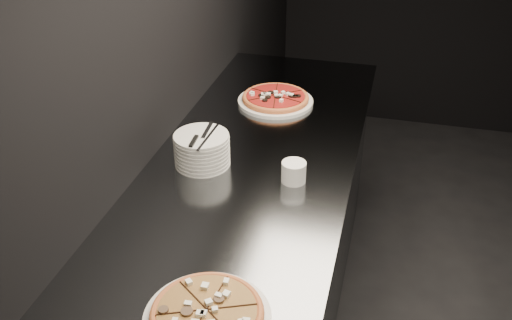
% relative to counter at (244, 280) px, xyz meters
% --- Properties ---
extents(wall_left, '(0.02, 5.00, 2.80)m').
position_rel_counter_xyz_m(wall_left, '(-0.37, 0.00, 0.94)').
color(wall_left, black).
rests_on(wall_left, floor).
extents(counter, '(0.74, 2.44, 0.92)m').
position_rel_counter_xyz_m(counter, '(0.00, 0.00, 0.00)').
color(counter, slate).
rests_on(counter, floor).
extents(pizza_mushroom, '(0.38, 0.38, 0.04)m').
position_rel_counter_xyz_m(pizza_mushroom, '(0.09, -0.64, 0.48)').
color(pizza_mushroom, silver).
rests_on(pizza_mushroom, counter).
extents(pizza_tomato, '(0.38, 0.38, 0.04)m').
position_rel_counter_xyz_m(pizza_tomato, '(-0.03, 0.65, 0.48)').
color(pizza_tomato, silver).
rests_on(pizza_tomato, counter).
extents(plate_stack, '(0.20, 0.20, 0.12)m').
position_rel_counter_xyz_m(plate_stack, '(-0.17, 0.08, 0.52)').
color(plate_stack, silver).
rests_on(plate_stack, counter).
extents(cutlery, '(0.08, 0.21, 0.01)m').
position_rel_counter_xyz_m(cutlery, '(-0.16, 0.06, 0.58)').
color(cutlery, silver).
rests_on(cutlery, plate_stack).
extents(ramekin, '(0.09, 0.09, 0.07)m').
position_rel_counter_xyz_m(ramekin, '(0.17, 0.05, 0.50)').
color(ramekin, silver).
rests_on(ramekin, counter).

